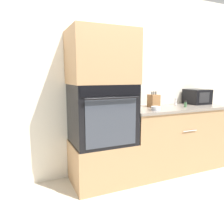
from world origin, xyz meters
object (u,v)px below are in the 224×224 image
Objects in this scene: wall_oven at (102,114)px; condiment_jar_mid at (176,101)px; condiment_jar_near at (185,104)px; knife_block at (154,101)px; microwave at (197,97)px; bowl at (156,108)px.

wall_oven is 1.27m from condiment_jar_mid.
wall_oven is 1.21m from condiment_jar_near.
knife_block is 0.44m from condiment_jar_mid.
condiment_jar_near is (1.21, -0.10, 0.07)m from wall_oven.
bowl is at bearing -163.37° from microwave.
knife_block reaches higher than bowl.
knife_block is at bearing 60.71° from bowl.
bowl is at bearing -14.01° from wall_oven.
condiment_jar_near is at bearing -28.08° from knife_block.
condiment_jar_mid is (1.26, 0.17, 0.07)m from wall_oven.
microwave is 0.38m from condiment_jar_mid.
microwave is (1.63, 0.12, 0.14)m from wall_oven.
condiment_jar_mid is (0.05, 0.27, 0.00)m from condiment_jar_near.
knife_block is (-0.81, -0.01, -0.03)m from microwave.
condiment_jar_near is at bearing -4.56° from wall_oven.
wall_oven is at bearing 175.44° from condiment_jar_near.
wall_oven is at bearing -175.72° from microwave.
knife_block is at bearing -171.72° from condiment_jar_mid.
microwave is 3.35× the size of condiment_jar_mid.
bowl is (-0.16, -0.28, -0.06)m from knife_block.
bowl is 0.55m from condiment_jar_near.
bowl is (-0.96, -0.29, -0.09)m from microwave.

